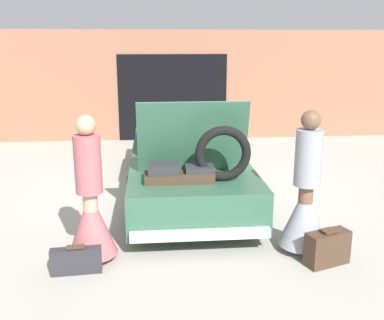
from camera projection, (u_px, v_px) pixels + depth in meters
ground_plane at (185, 190)px, 7.82m from camera, size 40.00×40.00×0.00m
garage_wall_back at (173, 86)px, 11.61m from camera, size 12.00×0.14×2.80m
car at (185, 160)px, 7.67m from camera, size 1.82×4.97×1.75m
person_left at (91, 210)px, 5.19m from camera, size 0.58×0.58×1.74m
person_right at (305, 203)px, 5.42m from camera, size 0.60×0.60×1.76m
suitcase_beside_left_person at (76, 261)px, 5.00m from camera, size 0.57×0.17×0.33m
suitcase_beside_right_person at (327, 248)px, 5.19m from camera, size 0.57×0.38×0.43m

